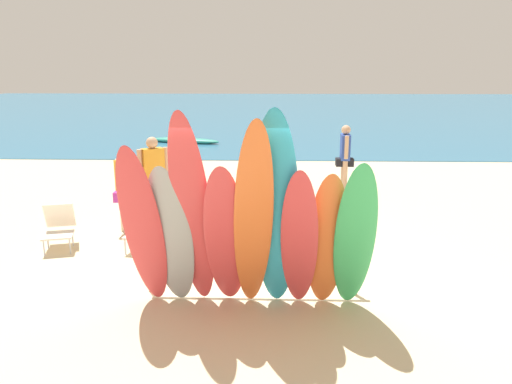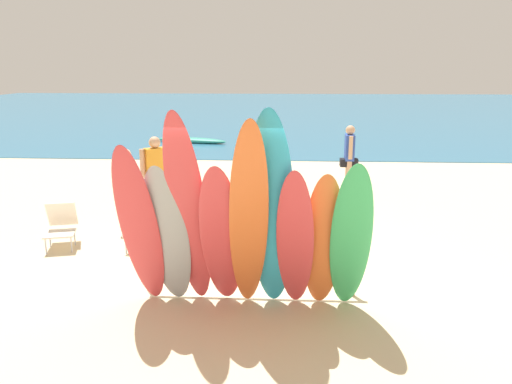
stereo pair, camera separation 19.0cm
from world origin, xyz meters
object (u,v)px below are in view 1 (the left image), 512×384
at_px(surfboard_red_0, 143,230).
at_px(beachgoer_near_rack, 153,172).
at_px(surfboard_grey_1, 171,238).
at_px(beach_chair_blue, 145,225).
at_px(beachgoer_midbeach, 345,154).
at_px(surfboard_teal_5, 276,216).
at_px(surfboard_rack, 252,261).
at_px(surfboard_red_3, 226,239).
at_px(surfboard_orange_7, 327,243).
at_px(beachgoer_photographing, 125,185).
at_px(surfboard_orange_4, 253,222).
at_px(surfboard_red_2, 193,216).
at_px(distant_boat, 184,141).
at_px(beach_chair_red, 59,225).
at_px(surfboard_green_8, 355,239).
at_px(surfboard_red_6, 299,242).

distance_m(surfboard_red_0, beachgoer_near_rack, 4.22).
xyz_separation_m(surfboard_grey_1, beach_chair_blue, (-0.94, 2.30, -0.59)).
bearing_deg(beachgoer_midbeach, surfboard_teal_5, -13.69).
relative_size(surfboard_rack, surfboard_red_3, 1.34).
xyz_separation_m(surfboard_teal_5, surfboard_orange_7, (0.65, 0.13, -0.39)).
xyz_separation_m(surfboard_orange_7, beachgoer_photographing, (-3.48, 3.12, -0.03)).
distance_m(surfboard_grey_1, surfboard_orange_4, 1.13).
distance_m(surfboard_red_0, surfboard_teal_5, 1.68).
xyz_separation_m(surfboard_red_3, beach_chair_blue, (-1.65, 2.38, -0.62)).
relative_size(surfboard_red_2, beach_chair_blue, 3.55).
distance_m(surfboard_orange_4, distant_boat, 15.16).
bearing_deg(surfboard_orange_7, beachgoer_near_rack, 128.34).
height_order(beach_chair_red, beach_chair_blue, beach_chair_blue).
relative_size(surfboard_red_0, beach_chair_blue, 2.99).
height_order(surfboard_orange_7, beachgoer_photographing, surfboard_orange_7).
distance_m(surfboard_red_3, beachgoer_near_rack, 4.55).
bearing_deg(surfboard_orange_7, surfboard_grey_1, -179.62).
bearing_deg(surfboard_red_3, beachgoer_photographing, 125.03).
relative_size(surfboard_red_0, beach_chair_red, 2.94).
distance_m(surfboard_red_3, distant_boat, 14.91).
distance_m(surfboard_red_2, surfboard_green_8, 2.03).
height_order(surfboard_rack, beach_chair_blue, beach_chair_blue).
xyz_separation_m(surfboard_red_0, beachgoer_near_rack, (-0.84, 4.13, -0.15)).
bearing_deg(surfboard_red_3, beach_chair_red, 143.90).
distance_m(surfboard_red_3, surfboard_red_6, 0.93).
distance_m(beach_chair_red, beach_chair_blue, 1.53).
xyz_separation_m(surfboard_red_0, beach_chair_red, (-2.14, 2.35, -0.73)).
relative_size(beachgoer_photographing, beach_chair_blue, 2.02).
bearing_deg(surfboard_red_0, surfboard_orange_7, 7.05).
bearing_deg(beachgoer_midbeach, beachgoer_photographing, -51.95).
xyz_separation_m(surfboard_red_6, surfboard_orange_7, (0.35, 0.09, -0.04)).
height_order(surfboard_red_3, beachgoer_photographing, surfboard_red_3).
relative_size(beachgoer_midbeach, distant_boat, 0.55).
height_order(surfboard_orange_7, beachgoer_midbeach, surfboard_orange_7).
bearing_deg(surfboard_orange_7, surfboard_teal_5, -168.07).
distance_m(surfboard_red_2, beach_chair_blue, 2.88).
bearing_deg(beachgoer_near_rack, beach_chair_blue, 64.88).
bearing_deg(surfboard_green_8, beachgoer_photographing, 142.06).
bearing_deg(beach_chair_blue, surfboard_red_0, -63.65).
height_order(surfboard_red_0, surfboard_green_8, surfboard_red_0).
height_order(surfboard_red_3, surfboard_green_8, surfboard_green_8).
bearing_deg(surfboard_red_2, surfboard_green_8, 4.81).
relative_size(surfboard_orange_7, beach_chair_blue, 2.53).
relative_size(surfboard_grey_1, beachgoer_near_rack, 1.23).
bearing_deg(surfboard_rack, surfboard_orange_7, -30.14).
height_order(surfboard_orange_7, distant_boat, surfboard_orange_7).
xyz_separation_m(surfboard_red_6, beachgoer_midbeach, (1.51, 6.67, -0.04)).
height_order(surfboard_rack, surfboard_grey_1, surfboard_grey_1).
height_order(surfboard_red_2, beach_chair_red, surfboard_red_2).
bearing_deg(surfboard_orange_7, surfboard_green_8, -17.95).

